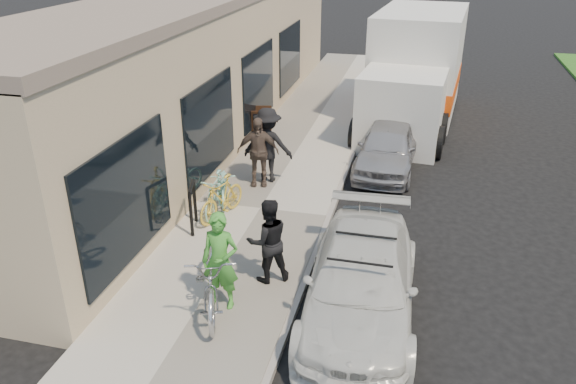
{
  "coord_description": "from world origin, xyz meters",
  "views": [
    {
      "loc": [
        1.26,
        -7.73,
        5.87
      ],
      "look_at": [
        -1.14,
        2.12,
        1.05
      ],
      "focal_mm": 35.0,
      "sensor_mm": 36.0,
      "label": 1
    }
  ],
  "objects_px": {
    "bike_rack": "(193,203)",
    "sedan_silver": "(388,147)",
    "cruiser_bike_a": "(216,194)",
    "cruiser_bike_b": "(224,185)",
    "bystander_a": "(268,145)",
    "tandem_bike": "(213,274)",
    "cruiser_bike_c": "(222,198)",
    "sedan_white": "(361,282)",
    "moving_truck": "(415,74)",
    "bystander_b": "(258,152)",
    "woman_rider": "(220,261)",
    "man_standing": "(268,241)",
    "sandwich_board": "(262,124)"
  },
  "relations": [
    {
      "from": "moving_truck",
      "to": "bystander_a",
      "type": "bearing_deg",
      "value": -111.9
    },
    {
      "from": "bike_rack",
      "to": "cruiser_bike_c",
      "type": "height_order",
      "value": "bike_rack"
    },
    {
      "from": "sedan_silver",
      "to": "cruiser_bike_a",
      "type": "distance_m",
      "value": 5.02
    },
    {
      "from": "bike_rack",
      "to": "sedan_white",
      "type": "bearing_deg",
      "value": -26.49
    },
    {
      "from": "man_standing",
      "to": "bystander_a",
      "type": "height_order",
      "value": "bystander_a"
    },
    {
      "from": "sandwich_board",
      "to": "woman_rider",
      "type": "bearing_deg",
      "value": -92.18
    },
    {
      "from": "moving_truck",
      "to": "bystander_a",
      "type": "relative_size",
      "value": 3.89
    },
    {
      "from": "bystander_b",
      "to": "tandem_bike",
      "type": "bearing_deg",
      "value": -95.7
    },
    {
      "from": "sedan_silver",
      "to": "bystander_b",
      "type": "xyz_separation_m",
      "value": [
        -2.93,
        -2.05,
        0.38
      ]
    },
    {
      "from": "cruiser_bike_b",
      "to": "tandem_bike",
      "type": "bearing_deg",
      "value": -91.99
    },
    {
      "from": "moving_truck",
      "to": "cruiser_bike_c",
      "type": "height_order",
      "value": "moving_truck"
    },
    {
      "from": "sedan_silver",
      "to": "cruiser_bike_a",
      "type": "bearing_deg",
      "value": -130.02
    },
    {
      "from": "cruiser_bike_a",
      "to": "bystander_b",
      "type": "relative_size",
      "value": 0.89
    },
    {
      "from": "tandem_bike",
      "to": "cruiser_bike_b",
      "type": "bearing_deg",
      "value": 87.74
    },
    {
      "from": "man_standing",
      "to": "sedan_silver",
      "type": "bearing_deg",
      "value": -135.61
    },
    {
      "from": "sandwich_board",
      "to": "cruiser_bike_b",
      "type": "distance_m",
      "value": 4.17
    },
    {
      "from": "tandem_bike",
      "to": "cruiser_bike_a",
      "type": "distance_m",
      "value": 3.34
    },
    {
      "from": "bike_rack",
      "to": "sedan_white",
      "type": "xyz_separation_m",
      "value": [
        3.69,
        -1.84,
        -0.11
      ]
    },
    {
      "from": "moving_truck",
      "to": "woman_rider",
      "type": "distance_m",
      "value": 11.69
    },
    {
      "from": "sedan_silver",
      "to": "cruiser_bike_a",
      "type": "height_order",
      "value": "sedan_silver"
    },
    {
      "from": "cruiser_bike_a",
      "to": "bystander_a",
      "type": "xyz_separation_m",
      "value": [
        0.63,
        1.94,
        0.47
      ]
    },
    {
      "from": "woman_rider",
      "to": "bystander_a",
      "type": "relative_size",
      "value": 0.92
    },
    {
      "from": "sedan_white",
      "to": "cruiser_bike_b",
      "type": "height_order",
      "value": "sedan_white"
    },
    {
      "from": "sedan_silver",
      "to": "woman_rider",
      "type": "relative_size",
      "value": 2.16
    },
    {
      "from": "cruiser_bike_b",
      "to": "cruiser_bike_a",
      "type": "bearing_deg",
      "value": -106.36
    },
    {
      "from": "bike_rack",
      "to": "cruiser_bike_a",
      "type": "bearing_deg",
      "value": 75.43
    },
    {
      "from": "moving_truck",
      "to": "cruiser_bike_a",
      "type": "bearing_deg",
      "value": -109.94
    },
    {
      "from": "cruiser_bike_b",
      "to": "sandwich_board",
      "type": "bearing_deg",
      "value": 75.16
    },
    {
      "from": "woman_rider",
      "to": "bike_rack",
      "type": "bearing_deg",
      "value": 121.74
    },
    {
      "from": "moving_truck",
      "to": "bystander_a",
      "type": "xyz_separation_m",
      "value": [
        -3.21,
        -6.32,
        -0.45
      ]
    },
    {
      "from": "sedan_white",
      "to": "moving_truck",
      "type": "relative_size",
      "value": 0.62
    },
    {
      "from": "bystander_b",
      "to": "moving_truck",
      "type": "bearing_deg",
      "value": 49.57
    },
    {
      "from": "man_standing",
      "to": "cruiser_bike_c",
      "type": "height_order",
      "value": "man_standing"
    },
    {
      "from": "bike_rack",
      "to": "bystander_a",
      "type": "height_order",
      "value": "bystander_a"
    },
    {
      "from": "bike_rack",
      "to": "cruiser_bike_b",
      "type": "distance_m",
      "value": 1.4
    },
    {
      "from": "sedan_white",
      "to": "man_standing",
      "type": "xyz_separation_m",
      "value": [
        -1.69,
        0.42,
        0.3
      ]
    },
    {
      "from": "cruiser_bike_b",
      "to": "bystander_a",
      "type": "height_order",
      "value": "bystander_a"
    },
    {
      "from": "bystander_a",
      "to": "bystander_b",
      "type": "height_order",
      "value": "bystander_a"
    },
    {
      "from": "tandem_bike",
      "to": "bystander_a",
      "type": "xyz_separation_m",
      "value": [
        -0.49,
        5.08,
        0.34
      ]
    },
    {
      "from": "sedan_silver",
      "to": "bystander_a",
      "type": "bearing_deg",
      "value": -145.07
    },
    {
      "from": "bike_rack",
      "to": "tandem_bike",
      "type": "distance_m",
      "value": 2.7
    },
    {
      "from": "sedan_white",
      "to": "moving_truck",
      "type": "bearing_deg",
      "value": 85.55
    },
    {
      "from": "woman_rider",
      "to": "bystander_b",
      "type": "relative_size",
      "value": 1.0
    },
    {
      "from": "bike_rack",
      "to": "sedan_silver",
      "type": "relative_size",
      "value": 0.27
    },
    {
      "from": "sedan_silver",
      "to": "moving_truck",
      "type": "bearing_deg",
      "value": 87.25
    },
    {
      "from": "bike_rack",
      "to": "cruiser_bike_b",
      "type": "bearing_deg",
      "value": 82.6
    },
    {
      "from": "sandwich_board",
      "to": "cruiser_bike_c",
      "type": "height_order",
      "value": "sandwich_board"
    },
    {
      "from": "moving_truck",
      "to": "sandwich_board",
      "type": "bearing_deg",
      "value": -134.93
    },
    {
      "from": "bike_rack",
      "to": "woman_rider",
      "type": "height_order",
      "value": "woman_rider"
    },
    {
      "from": "sedan_silver",
      "to": "tandem_bike",
      "type": "bearing_deg",
      "value": -105.76
    }
  ]
}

